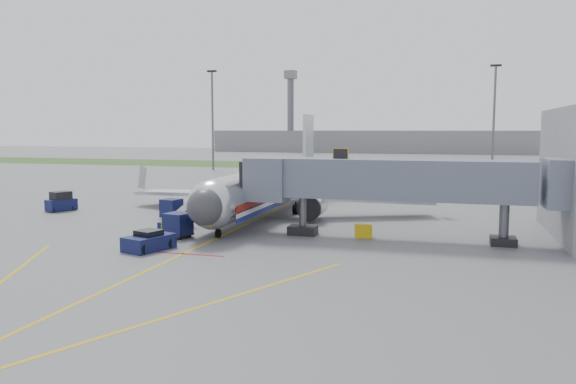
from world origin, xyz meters
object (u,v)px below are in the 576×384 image
(pushback_tug, at_px, (149,242))
(belt_loader, at_px, (176,224))
(airliner, at_px, (270,187))
(ramp_worker, at_px, (163,227))
(baggage_tug, at_px, (61,202))

(pushback_tug, xyz_separation_m, belt_loader, (-1.78, 7.54, -0.08))
(belt_loader, bearing_deg, airliner, 67.54)
(airliner, height_order, pushback_tug, airliner)
(belt_loader, height_order, ramp_worker, belt_loader)
(airliner, relative_size, baggage_tug, 11.10)
(pushback_tug, xyz_separation_m, ramp_worker, (-1.45, 4.76, 0.18))
(baggage_tug, bearing_deg, pushback_tug, -38.10)
(airliner, xyz_separation_m, baggage_tug, (-21.21, -4.36, -1.76))
(baggage_tug, relative_size, belt_loader, 0.76)
(airliner, bearing_deg, ramp_worker, -107.11)
(airliner, distance_m, belt_loader, 12.31)
(pushback_tug, bearing_deg, baggage_tug, 141.90)
(pushback_tug, bearing_deg, airliner, 81.34)
(airliner, bearing_deg, baggage_tug, -168.39)
(baggage_tug, distance_m, belt_loader, 17.94)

